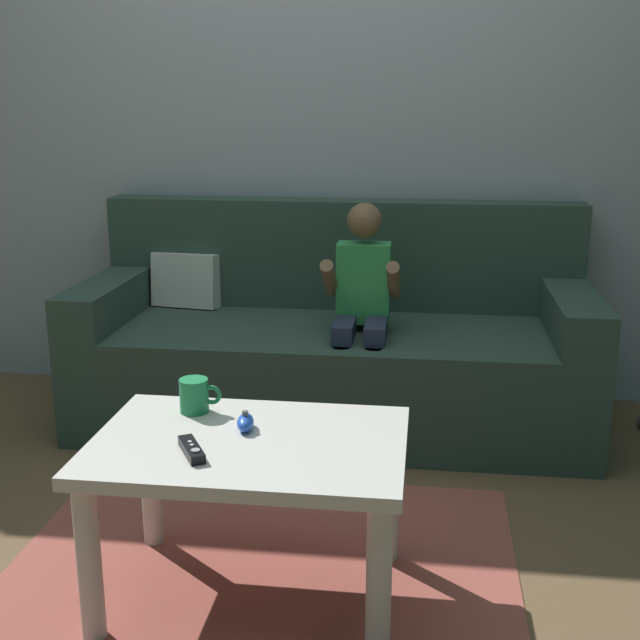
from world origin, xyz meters
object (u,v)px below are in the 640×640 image
Objects in this scene: coffee_table at (250,468)px; person_seated_on_couch at (362,307)px; game_remote_black_near_edge at (192,450)px; nunchuk_blue at (245,422)px; coffee_mug at (195,396)px; couch at (333,349)px.

person_seated_on_couch is at bearing 79.92° from coffee_table.
nunchuk_blue reaches higher than game_remote_black_near_edge.
nunchuk_blue is at bearing -32.84° from coffee_mug.
game_remote_black_near_edge is 0.19m from nunchuk_blue.
nunchuk_blue is (0.10, 0.17, 0.01)m from game_remote_black_near_edge.
coffee_mug reaches higher than coffee_table.
coffee_table is 0.19m from game_remote_black_near_edge.
person_seated_on_couch is (0.13, -0.18, 0.23)m from couch.
game_remote_black_near_edge is at bearing -137.67° from coffee_table.
coffee_table is at bearing -70.04° from nunchuk_blue.
person_seated_on_couch reaches higher than couch.
coffee_table is at bearing -41.68° from coffee_mug.
person_seated_on_couch is 1.02m from coffee_mug.
couch is at bearing 77.16° from coffee_mug.
person_seated_on_couch is at bearing 78.22° from nunchuk_blue.
coffee_table is (-0.20, -1.11, -0.16)m from person_seated_on_couch.
couch is 2.21× the size of person_seated_on_couch.
nunchuk_blue is at bearing 109.96° from coffee_table.
couch reaches higher than nunchuk_blue.
game_remote_black_near_edge is at bearing -104.54° from person_seated_on_couch.
nunchuk_blue is at bearing 59.96° from game_remote_black_near_edge.
couch is 17.13× the size of coffee_mug.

